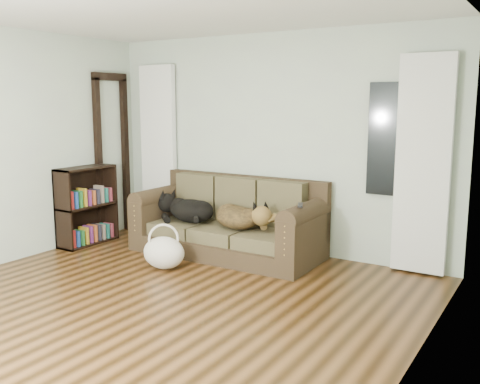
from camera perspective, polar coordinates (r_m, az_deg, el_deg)
The scene contains 13 objects.
floor at distance 4.76m, azimuth -11.50°, elevation -12.74°, with size 5.00×5.00×0.00m, color black.
wall_back at distance 6.47m, azimuth 3.39°, elevation 5.21°, with size 4.50×0.04×2.60m, color beige.
wall_right at distance 3.33m, azimuth 17.34°, elevation 0.59°, with size 0.04×5.00×2.60m, color beige.
curtain_left at distance 7.38m, azimuth -8.68°, elevation 4.49°, with size 0.55×0.08×2.25m, color white.
curtain_right at distance 5.78m, azimuth 18.92°, elevation 2.69°, with size 0.55×0.08×2.25m, color white.
window_pane at distance 5.89m, azimuth 15.83°, elevation 5.41°, with size 0.50×0.03×1.20m, color black.
door_casing at distance 7.45m, azimuth -13.44°, elevation 3.62°, with size 0.07×0.60×2.10m, color black.
sofa at distance 6.31m, azimuth -1.49°, elevation -2.70°, with size 2.24×0.97×0.92m, color black.
dog_black_lab at distance 6.56m, azimuth -5.50°, elevation -1.99°, with size 0.66×0.46×0.28m, color black.
dog_shepherd at distance 6.15m, azimuth -0.02°, elevation -2.64°, with size 0.64×0.45×0.28m, color black.
tv_remote at distance 5.62m, azimuth 6.45°, elevation -1.38°, with size 0.06×0.20×0.02m, color black.
tote_bag at distance 5.90m, azimuth -8.12°, elevation -6.57°, with size 0.48×0.37×0.35m, color silver.
bookshelf at distance 7.05m, azimuth -16.02°, elevation -1.35°, with size 0.30×0.79×0.99m, color black.
Camera 1 is at (3.05, -3.19, 1.80)m, focal length 40.00 mm.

